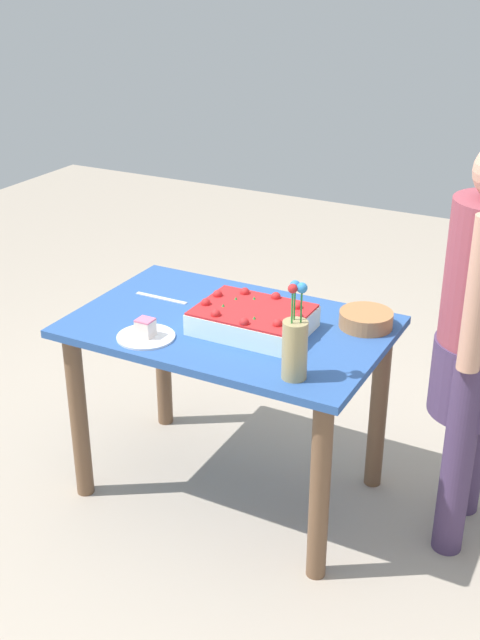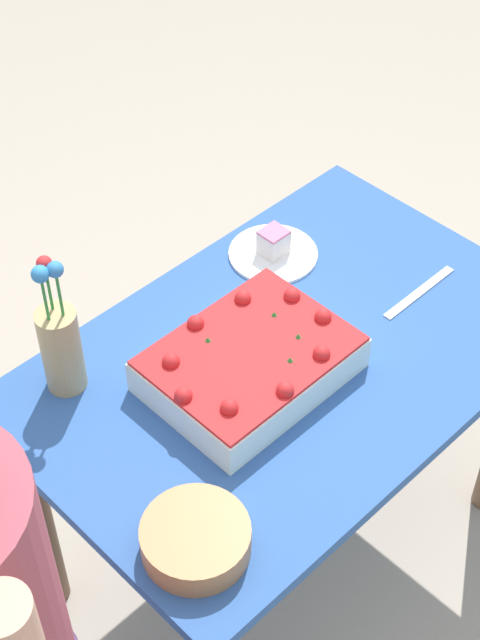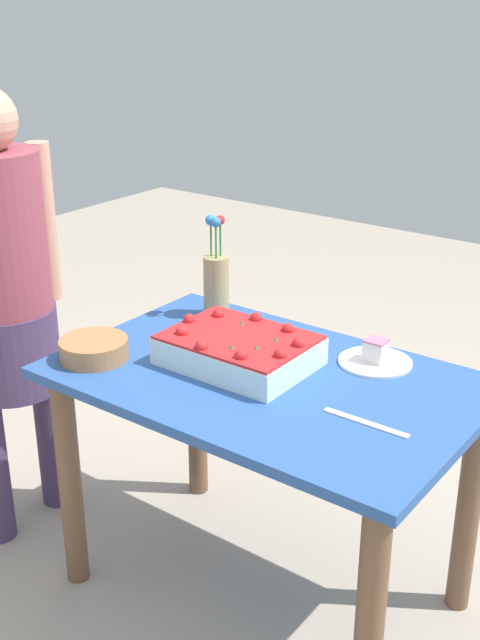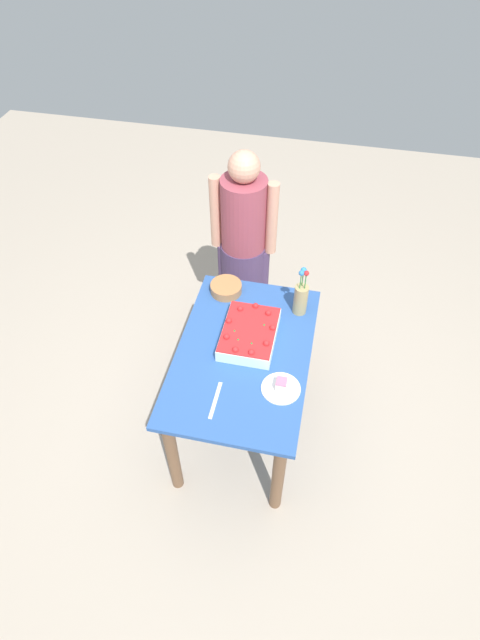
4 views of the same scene
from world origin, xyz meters
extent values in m
plane|color=#AE9F8D|center=(0.00, 0.00, 0.00)|extent=(8.00, 8.00, 0.00)
cube|color=#2D559B|center=(0.00, 0.00, 0.73)|extent=(1.17, 0.76, 0.03)
cylinder|color=brown|center=(-0.51, -0.30, 0.36)|extent=(0.07, 0.07, 0.72)
cylinder|color=brown|center=(0.51, -0.30, 0.36)|extent=(0.07, 0.07, 0.72)
cylinder|color=brown|center=(-0.51, 0.30, 0.36)|extent=(0.07, 0.07, 0.72)
cylinder|color=brown|center=(0.51, 0.30, 0.36)|extent=(0.07, 0.07, 0.72)
cube|color=white|center=(0.10, -0.01, 0.79)|extent=(0.41, 0.30, 0.08)
cube|color=red|center=(0.10, -0.01, 0.83)|extent=(0.40, 0.30, 0.01)
sphere|color=red|center=(0.29, -0.01, 0.84)|extent=(0.04, 0.04, 0.04)
sphere|color=red|center=(0.24, 0.07, 0.84)|extent=(0.04, 0.04, 0.04)
sphere|color=red|center=(0.14, 0.12, 0.84)|extent=(0.04, 0.04, 0.04)
sphere|color=red|center=(0.01, 0.10, 0.84)|extent=(0.04, 0.04, 0.04)
sphere|color=red|center=(-0.07, 0.03, 0.84)|extent=(0.04, 0.04, 0.04)
sphere|color=red|center=(-0.07, -0.06, 0.84)|extent=(0.04, 0.04, 0.04)
sphere|color=red|center=(0.01, -0.13, 0.84)|extent=(0.04, 0.04, 0.04)
sphere|color=red|center=(0.14, -0.14, 0.84)|extent=(0.04, 0.04, 0.04)
sphere|color=red|center=(0.24, -0.10, 0.84)|extent=(0.04, 0.04, 0.04)
cone|color=#2D8438|center=(0.00, -0.05, 0.84)|extent=(0.02, 0.02, 0.02)
cone|color=#2D8438|center=(0.01, 0.03, 0.84)|extent=(0.02, 0.02, 0.02)
cone|color=#2D8438|center=(0.07, 0.07, 0.84)|extent=(0.02, 0.02, 0.02)
cone|color=#2D8438|center=(0.15, -0.09, 0.84)|extent=(0.02, 0.02, 0.02)
cylinder|color=white|center=(-0.21, -0.25, 0.75)|extent=(0.21, 0.21, 0.01)
cube|color=white|center=(-0.21, -0.25, 0.79)|extent=(0.06, 0.06, 0.06)
cube|color=#D96C8F|center=(-0.21, -0.25, 0.82)|extent=(0.06, 0.06, 0.01)
cube|color=silver|center=(-0.35, 0.08, 0.75)|extent=(0.23, 0.02, 0.00)
cylinder|color=tan|center=(0.39, -0.27, 0.85)|extent=(0.08, 0.08, 0.20)
cylinder|color=#2D8438|center=(0.40, -0.26, 1.01)|extent=(0.01, 0.01, 0.12)
sphere|color=#2F81CA|center=(0.40, -0.26, 1.07)|extent=(0.03, 0.03, 0.03)
cylinder|color=#2D8438|center=(0.37, -0.25, 1.01)|extent=(0.01, 0.01, 0.12)
sphere|color=#3078BA|center=(0.37, -0.25, 1.07)|extent=(0.03, 0.03, 0.03)
cylinder|color=#2D8438|center=(0.38, -0.28, 1.01)|extent=(0.01, 0.01, 0.12)
sphere|color=red|center=(0.38, -0.28, 1.07)|extent=(0.03, 0.03, 0.03)
cylinder|color=#AF7645|center=(0.46, 0.21, 0.78)|extent=(0.20, 0.20, 0.06)
cylinder|color=#48355A|center=(0.88, 0.32, 0.39)|extent=(0.11, 0.11, 0.78)
cylinder|color=#48355A|center=(0.88, 0.06, 0.39)|extent=(0.11, 0.11, 0.78)
cylinder|color=#48355A|center=(0.88, 0.19, 0.66)|extent=(0.31, 0.32, 0.28)
cylinder|color=tan|center=(0.88, 0.00, 1.04)|extent=(0.08, 0.08, 0.52)
camera|label=1|loc=(1.30, -2.38, 2.03)|focal=45.00mm
camera|label=2|loc=(1.07, 0.94, 2.29)|focal=55.00mm
camera|label=3|loc=(-1.13, 1.65, 1.73)|focal=45.00mm
camera|label=4|loc=(-1.76, -0.36, 2.95)|focal=28.00mm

